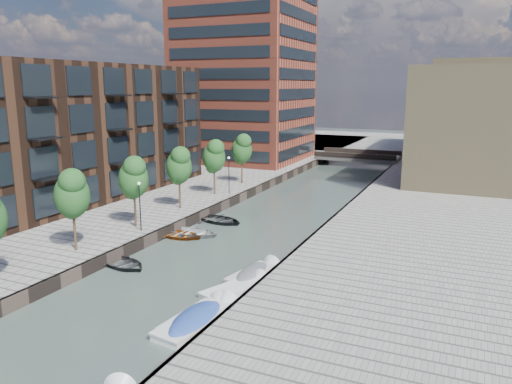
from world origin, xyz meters
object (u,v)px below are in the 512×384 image
Objects in this scene: motorboat_3 at (198,316)px; tree_3 at (133,177)px; motorboat_0 at (202,319)px; tree_2 at (72,193)px; motorboat_4 at (256,273)px; car at (429,166)px; tree_6 at (242,148)px; sloop_1 at (123,266)px; tree_5 at (214,155)px; sloop_3 at (193,235)px; sloop_4 at (220,222)px; motorboat_2 at (241,288)px; tree_4 at (179,165)px; sloop_2 at (180,237)px; bridge at (358,157)px.

tree_3 is at bearing 138.83° from motorboat_3.
motorboat_3 is at bearing 141.75° from motorboat_0.
motorboat_4 is at bearing 13.60° from tree_2.
car is at bearing 81.77° from motorboat_3.
tree_6 reaches higher than sloop_1.
tree_5 is 28.65m from motorboat_3.
tree_2 is 1.00× the size of tree_6.
tree_3 is 7.15m from sloop_3.
motorboat_4 is (12.99, 3.14, -5.12)m from tree_2.
motorboat_3 is (9.22, -4.95, 0.19)m from sloop_1.
tree_3 is at bearing 159.24° from sloop_4.
sloop_3 is at bearing 11.40° from sloop_1.
motorboat_0 reaches higher than sloop_4.
motorboat_2 is 1.29× the size of car.
tree_4 is at bearing 125.46° from motorboat_0.
sloop_3 is at bearing -97.96° from car.
car reaches higher than sloop_2.
sloop_2 is at bearing 140.66° from motorboat_2.
tree_3 and tree_6 have the same top height.
tree_4 is 1.36× the size of sloop_1.
motorboat_2 is at bearing 90.33° from motorboat_0.
tree_6 reaches higher than motorboat_2.
sloop_4 is (0.96, 5.62, 0.00)m from sloop_2.
tree_3 is (0.00, 7.00, 0.00)m from tree_2.
sloop_3 is 16.55m from motorboat_0.
tree_4 is at bearing 30.43° from sloop_1.
motorboat_0 is 52.21m from car.
motorboat_3 is at bearing -85.82° from bridge.
motorboat_4 is 1.26× the size of car.
tree_3 is at bearing -90.00° from tree_4.
bridge is at bearing 95.05° from motorboat_4.
motorboat_2 is (-0.03, 4.97, -0.13)m from motorboat_0.
tree_3 and tree_4 have the same top height.
sloop_4 reaches higher than sloop_1.
motorboat_4 is (12.99, -3.86, -5.12)m from tree_3.
tree_5 is (0.00, 7.00, 0.00)m from tree_4.
motorboat_3 is (12.74, -32.14, -5.11)m from tree_6.
motorboat_3 is at bearing -83.22° from car.
tree_5 is (0.00, 14.00, 0.00)m from tree_3.
tree_4 is 23.23m from motorboat_0.
sloop_4 is at bearing 122.80° from motorboat_2.
tree_2 is at bearing -90.00° from tree_4.
bridge is 2.18× the size of tree_3.
tree_4 is at bearing 125.08° from motorboat_3.
tree_2 is 1.22× the size of motorboat_4.
motorboat_0 is (13.15, -18.46, -5.08)m from tree_4.
sloop_2 is at bearing -58.31° from tree_4.
car is at bearing -30.01° from bridge.
tree_4 is 1.19× the size of motorboat_2.
bridge is 51.07m from motorboat_4.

